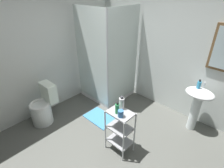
{
  "coord_description": "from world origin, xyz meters",
  "views": [
    {
      "loc": [
        1.27,
        -1.27,
        2.3
      ],
      "look_at": [
        -0.44,
        0.55,
        0.91
      ],
      "focal_mm": 28.19,
      "sensor_mm": 36.0,
      "label": 1
    }
  ],
  "objects_px": {
    "pedestal_sink": "(197,102)",
    "shower_stall": "(108,79)",
    "body_wash_bottle_green": "(117,108)",
    "rinse_cup": "(121,114)",
    "lotion_bottle_white": "(122,103)",
    "hand_soap_bottle": "(199,85)",
    "bath_mat": "(100,118)",
    "toilet": "(43,107)",
    "storage_cart": "(120,129)"
  },
  "relations": [
    {
      "from": "pedestal_sink",
      "to": "shower_stall",
      "type": "bearing_deg",
      "value": -170.64
    },
    {
      "from": "pedestal_sink",
      "to": "body_wash_bottle_green",
      "type": "height_order",
      "value": "body_wash_bottle_green"
    },
    {
      "from": "rinse_cup",
      "to": "body_wash_bottle_green",
      "type": "bearing_deg",
      "value": 162.69
    },
    {
      "from": "pedestal_sink",
      "to": "lotion_bottle_white",
      "type": "distance_m",
      "value": 1.4
    },
    {
      "from": "shower_stall",
      "to": "lotion_bottle_white",
      "type": "height_order",
      "value": "shower_stall"
    },
    {
      "from": "pedestal_sink",
      "to": "lotion_bottle_white",
      "type": "relative_size",
      "value": 4.02
    },
    {
      "from": "shower_stall",
      "to": "pedestal_sink",
      "type": "bearing_deg",
      "value": 9.36
    },
    {
      "from": "body_wash_bottle_green",
      "to": "hand_soap_bottle",
      "type": "bearing_deg",
      "value": 65.7
    },
    {
      "from": "pedestal_sink",
      "to": "body_wash_bottle_green",
      "type": "xyz_separation_m",
      "value": [
        -0.66,
        -1.31,
        0.24
      ]
    },
    {
      "from": "hand_soap_bottle",
      "to": "bath_mat",
      "type": "relative_size",
      "value": 0.26
    },
    {
      "from": "shower_stall",
      "to": "body_wash_bottle_green",
      "type": "distance_m",
      "value": 1.59
    },
    {
      "from": "shower_stall",
      "to": "hand_soap_bottle",
      "type": "height_order",
      "value": "shower_stall"
    },
    {
      "from": "pedestal_sink",
      "to": "rinse_cup",
      "type": "height_order",
      "value": "rinse_cup"
    },
    {
      "from": "toilet",
      "to": "bath_mat",
      "type": "distance_m",
      "value": 1.09
    },
    {
      "from": "lotion_bottle_white",
      "to": "bath_mat",
      "type": "distance_m",
      "value": 1.12
    },
    {
      "from": "lotion_bottle_white",
      "to": "body_wash_bottle_green",
      "type": "height_order",
      "value": "lotion_bottle_white"
    },
    {
      "from": "toilet",
      "to": "rinse_cup",
      "type": "xyz_separation_m",
      "value": [
        1.55,
        0.4,
        0.48
      ]
    },
    {
      "from": "pedestal_sink",
      "to": "hand_soap_bottle",
      "type": "xyz_separation_m",
      "value": [
        -0.06,
        0.03,
        0.3
      ]
    },
    {
      "from": "storage_cart",
      "to": "rinse_cup",
      "type": "height_order",
      "value": "rinse_cup"
    },
    {
      "from": "lotion_bottle_white",
      "to": "rinse_cup",
      "type": "relative_size",
      "value": 2.0
    },
    {
      "from": "toilet",
      "to": "hand_soap_bottle",
      "type": "relative_size",
      "value": 4.88
    },
    {
      "from": "lotion_bottle_white",
      "to": "toilet",
      "type": "bearing_deg",
      "value": -159.11
    },
    {
      "from": "pedestal_sink",
      "to": "hand_soap_bottle",
      "type": "relative_size",
      "value": 5.2
    },
    {
      "from": "pedestal_sink",
      "to": "bath_mat",
      "type": "bearing_deg",
      "value": -145.62
    },
    {
      "from": "storage_cart",
      "to": "bath_mat",
      "type": "xyz_separation_m",
      "value": [
        -0.78,
        0.31,
        -0.43
      ]
    },
    {
      "from": "bath_mat",
      "to": "rinse_cup",
      "type": "bearing_deg",
      "value": -23.97
    },
    {
      "from": "shower_stall",
      "to": "pedestal_sink",
      "type": "height_order",
      "value": "shower_stall"
    },
    {
      "from": "storage_cart",
      "to": "bath_mat",
      "type": "height_order",
      "value": "storage_cart"
    },
    {
      "from": "shower_stall",
      "to": "toilet",
      "type": "distance_m",
      "value": 1.47
    },
    {
      "from": "bath_mat",
      "to": "storage_cart",
      "type": "bearing_deg",
      "value": -21.54
    },
    {
      "from": "storage_cart",
      "to": "lotion_bottle_white",
      "type": "height_order",
      "value": "lotion_bottle_white"
    },
    {
      "from": "shower_stall",
      "to": "rinse_cup",
      "type": "xyz_separation_m",
      "value": [
        1.27,
        -1.03,
        0.33
      ]
    },
    {
      "from": "bath_mat",
      "to": "toilet",
      "type": "bearing_deg",
      "value": -132.8
    },
    {
      "from": "body_wash_bottle_green",
      "to": "bath_mat",
      "type": "relative_size",
      "value": 0.29
    },
    {
      "from": "toilet",
      "to": "lotion_bottle_white",
      "type": "bearing_deg",
      "value": 20.89
    },
    {
      "from": "body_wash_bottle_green",
      "to": "toilet",
      "type": "bearing_deg",
      "value": -163.84
    },
    {
      "from": "toilet",
      "to": "hand_soap_bottle",
      "type": "distance_m",
      "value": 2.78
    },
    {
      "from": "shower_stall",
      "to": "pedestal_sink",
      "type": "distance_m",
      "value": 1.87
    },
    {
      "from": "pedestal_sink",
      "to": "storage_cart",
      "type": "relative_size",
      "value": 1.09
    },
    {
      "from": "shower_stall",
      "to": "hand_soap_bottle",
      "type": "xyz_separation_m",
      "value": [
        1.79,
        0.34,
        0.41
      ]
    },
    {
      "from": "rinse_cup",
      "to": "bath_mat",
      "type": "bearing_deg",
      "value": 156.03
    },
    {
      "from": "toilet",
      "to": "lotion_bottle_white",
      "type": "xyz_separation_m",
      "value": [
        1.44,
        0.55,
        0.52
      ]
    },
    {
      "from": "body_wash_bottle_green",
      "to": "pedestal_sink",
      "type": "bearing_deg",
      "value": 63.2
    },
    {
      "from": "bath_mat",
      "to": "lotion_bottle_white",
      "type": "bearing_deg",
      "value": -16.98
    },
    {
      "from": "bath_mat",
      "to": "shower_stall",
      "type": "bearing_deg",
      "value": 123.18
    },
    {
      "from": "pedestal_sink",
      "to": "lotion_bottle_white",
      "type": "xyz_separation_m",
      "value": [
        -0.69,
        -1.19,
        0.25
      ]
    },
    {
      "from": "storage_cart",
      "to": "body_wash_bottle_green",
      "type": "relative_size",
      "value": 4.21
    },
    {
      "from": "toilet",
      "to": "bath_mat",
      "type": "xyz_separation_m",
      "value": [
        0.71,
        0.77,
        -0.31
      ]
    },
    {
      "from": "hand_soap_bottle",
      "to": "body_wash_bottle_green",
      "type": "xyz_separation_m",
      "value": [
        -0.61,
        -1.34,
        -0.06
      ]
    },
    {
      "from": "shower_stall",
      "to": "lotion_bottle_white",
      "type": "xyz_separation_m",
      "value": [
        1.16,
        -0.88,
        0.37
      ]
    }
  ]
}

